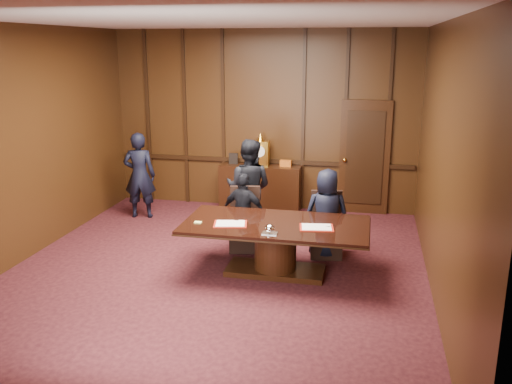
% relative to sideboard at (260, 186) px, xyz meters
% --- Properties ---
extents(room, '(7.00, 7.04, 3.50)m').
position_rel_sideboard_xyz_m(room, '(0.07, -3.12, 1.24)').
color(room, black).
rests_on(room, ground).
extents(sideboard, '(1.60, 0.45, 1.54)m').
position_rel_sideboard_xyz_m(sideboard, '(0.00, 0.00, 0.00)').
color(sideboard, black).
rests_on(sideboard, ground).
extents(conference_table, '(2.62, 1.32, 0.76)m').
position_rel_sideboard_xyz_m(conference_table, '(0.85, -3.05, 0.02)').
color(conference_table, black).
rests_on(conference_table, ground).
extents(folder_left, '(0.52, 0.42, 0.02)m').
position_rel_sideboard_xyz_m(folder_left, '(0.24, -3.24, 0.28)').
color(folder_left, maroon).
rests_on(folder_left, conference_table).
extents(folder_right, '(0.50, 0.39, 0.02)m').
position_rel_sideboard_xyz_m(folder_right, '(1.44, -3.15, 0.28)').
color(folder_right, maroon).
rests_on(folder_right, conference_table).
extents(inkstand, '(0.20, 0.14, 0.12)m').
position_rel_sideboard_xyz_m(inkstand, '(0.85, -3.50, 0.33)').
color(inkstand, white).
rests_on(inkstand, conference_table).
extents(notepad, '(0.10, 0.07, 0.01)m').
position_rel_sideboard_xyz_m(notepad, '(-0.23, -3.27, 0.28)').
color(notepad, '#FFF87C').
rests_on(notepad, conference_table).
extents(chair_left, '(0.56, 0.56, 0.99)m').
position_rel_sideboard_xyz_m(chair_left, '(0.19, -2.18, -0.19)').
color(chair_left, black).
rests_on(chair_left, ground).
extents(chair_right, '(0.54, 0.54, 0.99)m').
position_rel_sideboard_xyz_m(chair_right, '(1.50, -2.18, -0.19)').
color(chair_right, black).
rests_on(chair_right, ground).
extents(signatory_left, '(0.78, 0.44, 1.26)m').
position_rel_sideboard_xyz_m(signatory_left, '(0.20, -2.25, 0.15)').
color(signatory_left, black).
rests_on(signatory_left, ground).
extents(signatory_right, '(0.72, 0.51, 1.39)m').
position_rel_sideboard_xyz_m(signatory_right, '(1.50, -2.25, 0.21)').
color(signatory_right, black).
rests_on(signatory_right, ground).
extents(witness_left, '(0.66, 0.49, 1.63)m').
position_rel_sideboard_xyz_m(witness_left, '(-2.13, -0.96, 0.33)').
color(witness_left, black).
rests_on(witness_left, ground).
extents(witness_right, '(0.87, 0.70, 1.68)m').
position_rel_sideboard_xyz_m(witness_right, '(0.11, -1.51, 0.35)').
color(witness_right, black).
rests_on(witness_right, ground).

